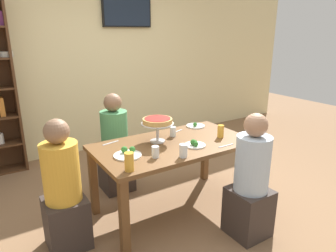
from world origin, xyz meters
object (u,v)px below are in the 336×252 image
object	(u,v)px
salad_plate_far_diner	(128,154)
beer_glass_amber_short	(129,162)
television	(127,12)
salad_plate_near_diner	(195,144)
dining_table	(173,152)
beer_glass_amber_tall	(221,131)
salad_plate_spare	(195,126)
cutlery_fork_near	(111,143)
diner_far_left	(115,150)
water_glass_clear_spare	(183,151)
water_glass_clear_near	(155,152)
cutlery_knife_near	(226,146)
deep_dish_pizza_stand	(157,122)
water_glass_clear_far	(173,132)
cutlery_knife_far	(177,131)
cutlery_fork_far	(247,139)
diner_head_west	(64,195)
diner_near_right	(251,185)

from	to	relation	value
salad_plate_far_diner	beer_glass_amber_short	size ratio (longest dim) A/B	1.64
television	salad_plate_far_diner	distance (m)	2.74
salad_plate_near_diner	beer_glass_amber_short	distance (m)	0.78
dining_table	beer_glass_amber_tall	size ratio (longest dim) A/B	11.75
television	salad_plate_spare	distance (m)	2.23
television	cutlery_fork_near	size ratio (longest dim) A/B	4.38
diner_far_left	beer_glass_amber_short	size ratio (longest dim) A/B	7.57
television	water_glass_clear_spare	bearing A→B (deg)	-105.30
dining_table	water_glass_clear_near	distance (m)	0.42
dining_table	cutlery_fork_near	bearing A→B (deg)	147.78
water_glass_clear_near	cutlery_knife_near	size ratio (longest dim) A/B	0.57
deep_dish_pizza_stand	water_glass_clear_spare	world-z (taller)	deep_dish_pizza_stand
diner_far_left	salad_plate_near_diner	distance (m)	1.04
salad_plate_far_diner	dining_table	bearing A→B (deg)	4.81
deep_dish_pizza_stand	salad_plate_near_diner	bearing A→B (deg)	-51.79
deep_dish_pizza_stand	water_glass_clear_far	distance (m)	0.27
salad_plate_near_diner	salad_plate_far_diner	xyz separation A→B (m)	(-0.64, 0.14, -0.00)
salad_plate_far_diner	water_glass_clear_far	size ratio (longest dim) A/B	2.42
deep_dish_pizza_stand	salad_plate_spare	distance (m)	0.68
deep_dish_pizza_stand	diner_far_left	bearing A→B (deg)	109.44
cutlery_knife_far	water_glass_clear_near	bearing A→B (deg)	21.42
water_glass_clear_far	cutlery_fork_far	world-z (taller)	water_glass_clear_far
diner_head_west	beer_glass_amber_tall	bearing A→B (deg)	-4.93
deep_dish_pizza_stand	water_glass_clear_far	bearing A→B (deg)	13.73
television	water_glass_clear_near	bearing A→B (deg)	-110.74
deep_dish_pizza_stand	water_glass_clear_spare	bearing A→B (deg)	-91.23
dining_table	salad_plate_far_diner	size ratio (longest dim) A/B	6.23
diner_far_left	cutlery_knife_far	distance (m)	0.75
dining_table	water_glass_clear_far	distance (m)	0.25
water_glass_clear_near	water_glass_clear_far	size ratio (longest dim) A/B	1.00
cutlery_knife_near	cutlery_knife_far	world-z (taller)	same
water_glass_clear_near	water_glass_clear_spare	xyz separation A→B (m)	(0.21, -0.12, 0.01)
diner_far_left	water_glass_clear_near	bearing A→B (deg)	-0.47
deep_dish_pizza_stand	beer_glass_amber_short	distance (m)	0.71
dining_table	salad_plate_spare	size ratio (longest dim) A/B	7.30
deep_dish_pizza_stand	cutlery_fork_near	xyz separation A→B (m)	(-0.41, 0.21, -0.20)
diner_far_left	water_glass_clear_far	xyz separation A→B (m)	(0.43, -0.55, 0.30)
cutlery_fork_near	dining_table	bearing A→B (deg)	135.57
diner_far_left	salad_plate_spare	bearing A→B (deg)	63.91
deep_dish_pizza_stand	salad_plate_near_diner	size ratio (longest dim) A/B	1.57
water_glass_clear_spare	cutlery_fork_near	distance (m)	0.78
television	water_glass_clear_spare	xyz separation A→B (m)	(-0.67, -2.44, -1.27)
salad_plate_spare	salad_plate_far_diner	bearing A→B (deg)	-160.86
beer_glass_amber_tall	cutlery_knife_near	distance (m)	0.26
water_glass_clear_near	cutlery_knife_near	bearing A→B (deg)	-10.06
water_glass_clear_far	diner_head_west	bearing A→B (deg)	-172.44
diner_near_right	salad_plate_far_diner	xyz separation A→B (m)	(-0.87, 0.66, 0.27)
salad_plate_spare	beer_glass_amber_tall	bearing A→B (deg)	-91.02
water_glass_clear_far	dining_table	bearing A→B (deg)	-121.81
water_glass_clear_far	cutlery_fork_near	distance (m)	0.65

